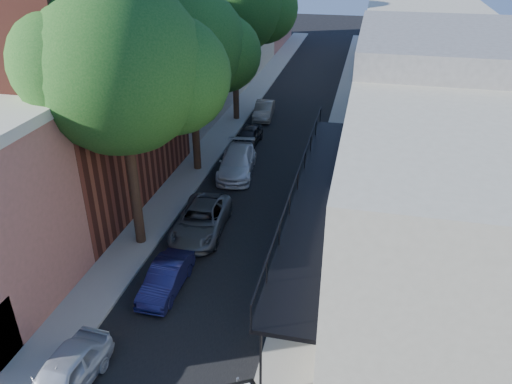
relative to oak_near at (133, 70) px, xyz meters
The scene contains 14 objects.
road_surface 21.52m from the oak_near, 80.32° to the left, with size 6.00×64.00×0.01m, color black.
sidewalk_left 21.24m from the oak_near, 91.84° to the left, with size 2.00×64.00×0.12m, color gray.
sidewalk_right 22.47m from the oak_near, 69.53° to the left, with size 2.00×64.00×0.12m, color gray.
buildings_left 19.65m from the oak_near, 107.78° to the left, with size 10.10×59.10×12.00m.
buildings_right 23.12m from the oak_near, 57.26° to the left, with size 9.80×55.00×10.00m.
oak_near is the anchor object (origin of this frame).
oak_mid 8.01m from the oak_near, 90.37° to the left, with size 6.60×6.00×10.20m.
oak_far 17.01m from the oak_near, 89.96° to the left, with size 7.70×7.00×11.90m.
parked_car_a 11.14m from the oak_near, 84.80° to the right, with size 1.52×3.78×1.29m, color #ACB4BF.
parked_car_b 8.19m from the oak_near, 57.87° to the right, with size 1.20×3.45×1.14m, color #151642.
parked_car_c 7.59m from the oak_near, 32.29° to the left, with size 2.17×4.70×1.31m, color #53555A.
parked_car_d 10.80m from the oak_near, 75.88° to the left, with size 1.94×4.77×1.38m, color silver.
parked_car_e 14.32m from the oak_near, 82.61° to the left, with size 1.39×3.44×1.17m, color black.
parked_car_f 19.07m from the oak_near, 85.11° to the left, with size 1.28×3.68×1.21m, color slate.
Camera 1 is at (5.52, -7.38, 12.71)m, focal length 35.00 mm.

